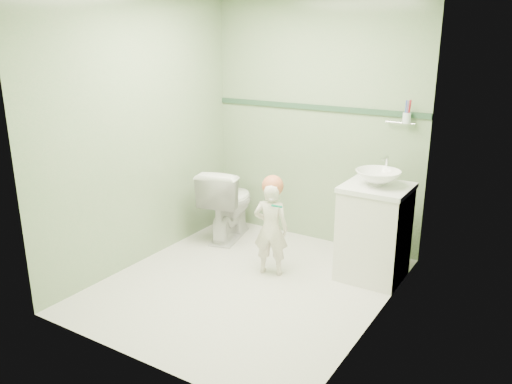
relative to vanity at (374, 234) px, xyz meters
The scene contains 12 objects.
ground 1.16m from the vanity, 140.19° to the right, with size 2.50×2.50×0.00m, color beige.
room_shell 1.35m from the vanity, 140.19° to the right, with size 2.50×2.54×2.40m.
trim_stripe 1.38m from the vanity, 147.36° to the left, with size 2.20×0.02×0.05m, color #2C4D36.
vanity is the anchor object (origin of this frame).
counter 0.41m from the vanity, ahead, with size 0.54×0.52×0.04m, color white.
basin 0.49m from the vanity, ahead, with size 0.37×0.37×0.13m, color white.
faucet 0.60m from the vanity, 90.00° to the left, with size 0.03×0.13×0.18m.
cup_holder 1.05m from the vanity, 83.66° to the left, with size 0.26×0.07×0.21m.
toilet 1.58m from the vanity, behind, with size 0.42×0.73×0.75m, color white.
toddler 0.88m from the vanity, 152.91° to the right, with size 0.30×0.20×0.83m, color beige.
hair_cap 0.95m from the vanity, 154.39° to the right, with size 0.19×0.19×0.19m, color #C56941.
teal_toothbrush 0.88m from the vanity, 143.61° to the right, with size 0.10×0.14×0.08m.
Camera 1 is at (2.12, -3.27, 2.02)m, focal length 35.86 mm.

